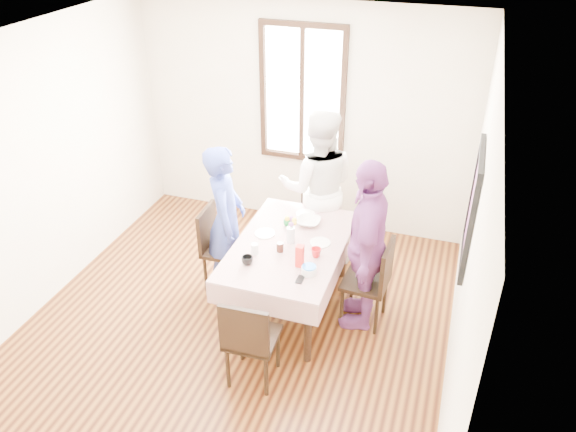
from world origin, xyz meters
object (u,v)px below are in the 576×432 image
object	(u,v)px
person_left	(225,220)
person_right	(366,245)
chair_far	(317,220)
person_far	(318,187)
chair_left	(225,249)
dining_table	(290,276)
chair_near	(252,337)
chair_right	(365,281)

from	to	relation	value
person_left	person_right	distance (m)	1.46
chair_far	person_far	xyz separation A→B (m)	(0.00, -0.02, 0.43)
chair_left	person_right	size ratio (longest dim) A/B	0.53
chair_far	person_far	world-z (taller)	person_far
dining_table	chair_near	size ratio (longest dim) A/B	1.61
chair_left	chair_right	xyz separation A→B (m)	(1.50, -0.09, 0.00)
chair_near	person_right	distance (m)	1.34
chair_far	person_left	world-z (taller)	person_left
chair_near	person_left	bearing A→B (deg)	119.98
dining_table	chair_near	bearing A→B (deg)	-90.00
chair_left	chair_right	distance (m)	1.50
chair_right	chair_far	world-z (taller)	same
person_left	person_right	xyz separation A→B (m)	(1.46, -0.09, 0.06)
person_far	chair_left	bearing A→B (deg)	33.25
person_left	person_far	bearing A→B (deg)	-58.96
chair_left	person_far	world-z (taller)	person_far
chair_left	person_far	xyz separation A→B (m)	(0.75, 0.85, 0.43)
chair_near	person_left	xyz separation A→B (m)	(-0.73, 1.14, 0.35)
person_left	person_far	size ratio (longest dim) A/B	0.91
chair_left	person_left	xyz separation A→B (m)	(0.02, 0.00, 0.35)
person_left	person_right	size ratio (longest dim) A/B	0.93
chair_near	person_right	xyz separation A→B (m)	(0.73, 1.05, 0.41)
person_right	person_left	bearing A→B (deg)	-99.79
person_far	person_right	size ratio (longest dim) A/B	1.03
person_right	dining_table	bearing A→B (deg)	-92.60
dining_table	person_far	xyz separation A→B (m)	(0.00, 0.99, 0.51)
dining_table	person_left	size ratio (longest dim) A/B	0.91
dining_table	person_left	world-z (taller)	person_left
person_far	dining_table	bearing A→B (deg)	74.57
chair_right	chair_far	distance (m)	1.22
chair_far	person_left	distance (m)	1.19
chair_right	chair_near	size ratio (longest dim) A/B	1.00
chair_right	person_right	size ratio (longest dim) A/B	0.53
person_right	person_far	bearing A→B (deg)	-148.51
chair_far	chair_near	bearing A→B (deg)	81.09
dining_table	chair_right	distance (m)	0.75
chair_near	chair_left	bearing A→B (deg)	120.69
chair_left	chair_far	distance (m)	1.15
chair_right	chair_near	distance (m)	1.29
chair_left	person_far	distance (m)	1.21
chair_left	chair_far	xyz separation A→B (m)	(0.75, 0.87, 0.00)
chair_left	chair_near	bearing A→B (deg)	30.99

